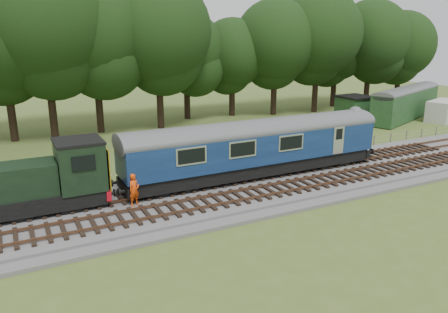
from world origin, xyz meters
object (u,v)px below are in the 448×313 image
shunter_loco (28,184)px  caravan (443,111)px  dmu_railcar (256,143)px  parked_coach (406,101)px  worker (134,190)px

shunter_loco → caravan: bearing=10.6°
dmu_railcar → parked_coach: 28.84m
dmu_railcar → worker: 8.90m
parked_coach → dmu_railcar: bearing=-179.0°
shunter_loco → caravan: shunter_loco is taller
worker → parked_coach: 37.48m
worker → parked_coach: parked_coach is taller
shunter_loco → parked_coach: (40.61, 10.94, 0.08)m
dmu_railcar → shunter_loco: 13.94m
parked_coach → caravan: parked_coach is taller
worker → parked_coach: (35.36, 12.39, 0.78)m
worker → caravan: (38.13, 9.60, -0.11)m
parked_coach → caravan: size_ratio=3.00×
parked_coach → caravan: 4.03m
shunter_loco → parked_coach: bearing=15.1°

